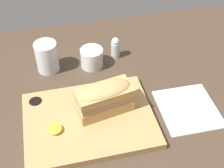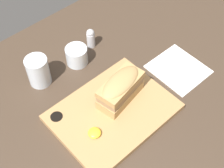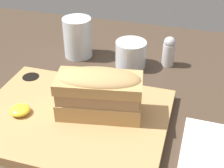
{
  "view_description": "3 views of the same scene",
  "coord_description": "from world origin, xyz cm",
  "px_view_note": "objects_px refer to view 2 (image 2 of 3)",
  "views": [
    {
      "loc": [
        -5.66,
        -47.14,
        65.45
      ],
      "look_at": [
        8.09,
        10.95,
        9.6
      ],
      "focal_mm": 50.0,
      "sensor_mm": 36.0,
      "label": 1
    },
    {
      "loc": [
        -32.9,
        -30.48,
        77.98
      ],
      "look_at": [
        3.91,
        9.82,
        9.54
      ],
      "focal_mm": 50.0,
      "sensor_mm": 36.0,
      "label": 2
    },
    {
      "loc": [
        19.88,
        -33.47,
        38.83
      ],
      "look_at": [
        6.46,
        11.64,
        7.75
      ],
      "focal_mm": 50.0,
      "sensor_mm": 36.0,
      "label": 3
    }
  ],
  "objects_px": {
    "wine_glass": "(77,56)",
    "serving_board": "(113,112)",
    "salt_shaker": "(91,38)",
    "water_glass": "(39,72)",
    "napkin": "(178,69)",
    "sandwich": "(121,88)"
  },
  "relations": [
    {
      "from": "serving_board",
      "to": "wine_glass",
      "type": "distance_m",
      "value": 0.24
    },
    {
      "from": "water_glass",
      "to": "napkin",
      "type": "height_order",
      "value": "water_glass"
    },
    {
      "from": "serving_board",
      "to": "sandwich",
      "type": "distance_m",
      "value": 0.07
    },
    {
      "from": "napkin",
      "to": "wine_glass",
      "type": "bearing_deg",
      "value": 131.76
    },
    {
      "from": "serving_board",
      "to": "napkin",
      "type": "distance_m",
      "value": 0.27
    },
    {
      "from": "serving_board",
      "to": "salt_shaker",
      "type": "bearing_deg",
      "value": 62.28
    },
    {
      "from": "serving_board",
      "to": "salt_shaker",
      "type": "relative_size",
      "value": 4.68
    },
    {
      "from": "sandwich",
      "to": "water_glass",
      "type": "height_order",
      "value": "sandwich"
    },
    {
      "from": "napkin",
      "to": "salt_shaker",
      "type": "distance_m",
      "value": 0.31
    },
    {
      "from": "wine_glass",
      "to": "serving_board",
      "type": "bearing_deg",
      "value": -102.79
    },
    {
      "from": "napkin",
      "to": "salt_shaker",
      "type": "xyz_separation_m",
      "value": [
        -0.14,
        0.27,
        0.03
      ]
    },
    {
      "from": "wine_glass",
      "to": "napkin",
      "type": "height_order",
      "value": "wine_glass"
    },
    {
      "from": "serving_board",
      "to": "sandwich",
      "type": "xyz_separation_m",
      "value": [
        0.05,
        0.02,
        0.06
      ]
    },
    {
      "from": "sandwich",
      "to": "napkin",
      "type": "relative_size",
      "value": 0.92
    },
    {
      "from": "wine_glass",
      "to": "napkin",
      "type": "distance_m",
      "value": 0.33
    },
    {
      "from": "water_glass",
      "to": "wine_glass",
      "type": "xyz_separation_m",
      "value": [
        0.14,
        -0.01,
        -0.01
      ]
    },
    {
      "from": "water_glass",
      "to": "salt_shaker",
      "type": "bearing_deg",
      "value": 3.89
    },
    {
      "from": "sandwich",
      "to": "wine_glass",
      "type": "distance_m",
      "value": 0.21
    },
    {
      "from": "napkin",
      "to": "sandwich",
      "type": "bearing_deg",
      "value": 171.05
    },
    {
      "from": "serving_board",
      "to": "water_glass",
      "type": "distance_m",
      "value": 0.26
    },
    {
      "from": "sandwich",
      "to": "serving_board",
      "type": "bearing_deg",
      "value": -159.26
    },
    {
      "from": "napkin",
      "to": "water_glass",
      "type": "bearing_deg",
      "value": 143.86
    }
  ]
}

